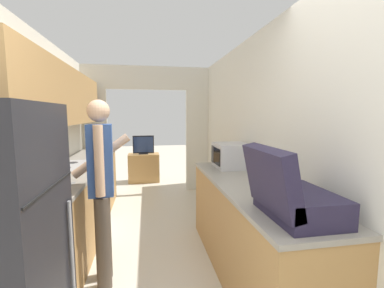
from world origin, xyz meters
name	(u,v)px	position (x,y,z in m)	size (l,w,h in m)	color
wall_left	(31,124)	(-1.17, 1.94, 1.47)	(0.38, 6.65, 2.50)	silver
wall_right	(273,146)	(1.25, 1.52, 1.25)	(0.06, 6.65, 2.50)	silver
wall_far_with_doorway	(148,121)	(0.00, 4.28, 1.43)	(2.85, 0.06, 2.50)	silver
counter_left	(78,201)	(-0.92, 2.51, 0.46)	(0.62, 3.16, 0.92)	#B2844C
counter_right	(248,230)	(0.92, 1.34, 0.46)	(0.62, 2.24, 0.92)	#B2844C
range_oven	(80,199)	(-0.92, 2.58, 0.47)	(0.66, 0.78, 1.06)	#B7B7BC
person	(102,187)	(-0.44, 1.46, 0.92)	(0.55, 0.40, 1.70)	#4C4238
suitcase	(289,195)	(0.85, 0.54, 1.06)	(0.48, 0.56, 0.46)	#231E38
microwave	(232,155)	(1.00, 2.09, 1.07)	(0.41, 0.45, 0.30)	#B7B7BC
tv_cabinet	(144,168)	(-0.10, 5.10, 0.33)	(0.70, 0.42, 0.66)	#B2844C
television	(143,145)	(-0.10, 5.06, 0.87)	(0.48, 0.16, 0.43)	black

